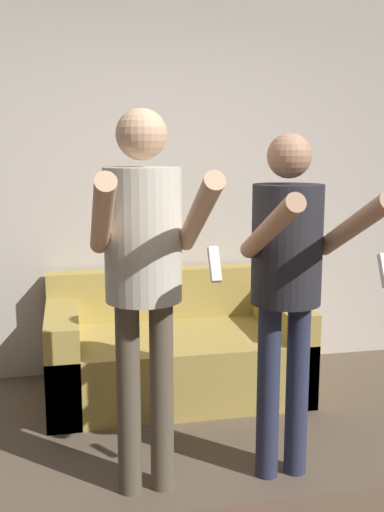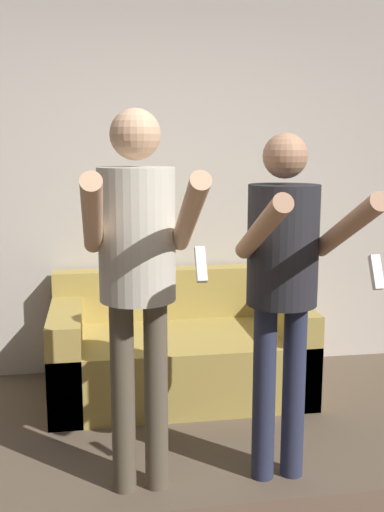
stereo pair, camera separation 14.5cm
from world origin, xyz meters
name	(u,v)px [view 1 (the left image)]	position (x,y,z in m)	size (l,w,h in m)	color
wall_back	(151,182)	(0.00, 2.20, 1.35)	(6.40, 0.06, 2.70)	beige
couch	(174,352)	(0.07, 1.71, 0.27)	(1.62, 0.90, 0.76)	#AD9347
person_standing_left	(144,259)	(-0.26, 0.57, 1.11)	(0.46, 0.75, 1.75)	brown
person_standing_right	(288,269)	(0.40, 0.57, 1.04)	(0.45, 0.76, 1.65)	#282D47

